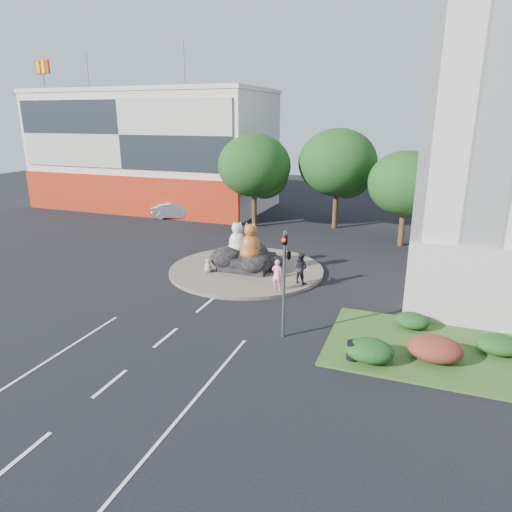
% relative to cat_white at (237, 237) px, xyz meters
% --- Properties ---
extents(ground, '(120.00, 120.00, 0.00)m').
position_rel_cat_white_xyz_m(ground, '(0.77, -10.35, -2.15)').
color(ground, black).
rests_on(ground, ground).
extents(roundabout_island, '(10.00, 10.00, 0.20)m').
position_rel_cat_white_xyz_m(roundabout_island, '(0.77, -0.35, -2.05)').
color(roundabout_island, brown).
rests_on(roundabout_island, ground).
extents(rock_plinth, '(3.20, 2.60, 0.90)m').
position_rel_cat_white_xyz_m(rock_plinth, '(0.77, -0.35, -1.50)').
color(rock_plinth, black).
rests_on(rock_plinth, roundabout_island).
extents(shophouse_block, '(25.20, 12.30, 17.40)m').
position_rel_cat_white_xyz_m(shophouse_block, '(-17.24, 17.57, 4.03)').
color(shophouse_block, silver).
rests_on(shophouse_block, ground).
extents(grass_verge, '(10.00, 6.00, 0.12)m').
position_rel_cat_white_xyz_m(grass_verge, '(12.77, -7.35, -2.09)').
color(grass_verge, '#214918').
rests_on(grass_verge, ground).
extents(tree_left, '(6.46, 6.46, 8.27)m').
position_rel_cat_white_xyz_m(tree_left, '(-3.16, 11.72, 3.09)').
color(tree_left, '#382314').
rests_on(tree_left, ground).
extents(tree_mid, '(6.84, 6.84, 8.76)m').
position_rel_cat_white_xyz_m(tree_mid, '(3.84, 13.72, 3.40)').
color(tree_mid, '#382314').
rests_on(tree_mid, ground).
extents(tree_right, '(5.70, 5.70, 7.30)m').
position_rel_cat_white_xyz_m(tree_right, '(9.84, 9.72, 2.48)').
color(tree_right, '#382314').
rests_on(tree_right, ground).
extents(hedge_near_green, '(2.00, 1.60, 0.90)m').
position_rel_cat_white_xyz_m(hedge_near_green, '(9.77, -9.35, -1.58)').
color(hedge_near_green, '#103310').
rests_on(hedge_near_green, grass_verge).
extents(hedge_red, '(2.20, 1.76, 0.99)m').
position_rel_cat_white_xyz_m(hedge_red, '(12.27, -8.35, -1.54)').
color(hedge_red, '#521B15').
rests_on(hedge_red, grass_verge).
extents(hedge_mid_green, '(1.80, 1.44, 0.81)m').
position_rel_cat_white_xyz_m(hedge_mid_green, '(14.77, -6.85, -1.63)').
color(hedge_mid_green, '#103310').
rests_on(hedge_mid_green, grass_verge).
extents(hedge_back_green, '(1.60, 1.28, 0.72)m').
position_rel_cat_white_xyz_m(hedge_back_green, '(11.27, -5.55, -1.67)').
color(hedge_back_green, '#103310').
rests_on(hedge_back_green, grass_verge).
extents(traffic_light, '(0.44, 1.24, 5.00)m').
position_rel_cat_white_xyz_m(traffic_light, '(5.86, -8.35, 1.47)').
color(traffic_light, '#595B60').
rests_on(traffic_light, ground).
extents(street_lamp, '(2.34, 0.22, 8.06)m').
position_rel_cat_white_xyz_m(street_lamp, '(13.58, -2.35, 2.40)').
color(street_lamp, '#595B60').
rests_on(street_lamp, ground).
extents(cat_white, '(1.40, 1.25, 2.11)m').
position_rel_cat_white_xyz_m(cat_white, '(0.00, 0.00, 0.00)').
color(cat_white, beige).
rests_on(cat_white, rock_plinth).
extents(cat_tabby, '(1.68, 1.55, 2.34)m').
position_rel_cat_white_xyz_m(cat_tabby, '(1.28, -0.89, 0.12)').
color(cat_tabby, '#AE7224').
rests_on(cat_tabby, rock_plinth).
extents(kitten_calico, '(0.59, 0.53, 0.91)m').
position_rel_cat_white_xyz_m(kitten_calico, '(-1.26, -1.86, -1.50)').
color(kitten_calico, silver).
rests_on(kitten_calico, roundabout_island).
extents(kitten_white, '(0.54, 0.50, 0.74)m').
position_rel_cat_white_xyz_m(kitten_white, '(3.19, -1.29, -1.58)').
color(kitten_white, beige).
rests_on(kitten_white, roundabout_island).
extents(pedestrian_pink, '(0.66, 0.44, 1.80)m').
position_rel_cat_white_xyz_m(pedestrian_pink, '(3.83, -3.28, -1.06)').
color(pedestrian_pink, pink).
rests_on(pedestrian_pink, roundabout_island).
extents(pedestrian_dark, '(1.08, 0.94, 1.88)m').
position_rel_cat_white_xyz_m(pedestrian_dark, '(4.77, -1.76, -1.01)').
color(pedestrian_dark, black).
rests_on(pedestrian_dark, roundabout_island).
extents(parked_car, '(5.12, 2.57, 1.61)m').
position_rel_cat_white_xyz_m(parked_car, '(-11.49, 12.09, -1.35)').
color(parked_car, '#A5A9AD').
rests_on(parked_car, ground).
extents(litter_bin, '(0.60, 0.60, 0.77)m').
position_rel_cat_white_xyz_m(litter_bin, '(9.13, -9.46, -1.65)').
color(litter_bin, black).
rests_on(litter_bin, grass_verge).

